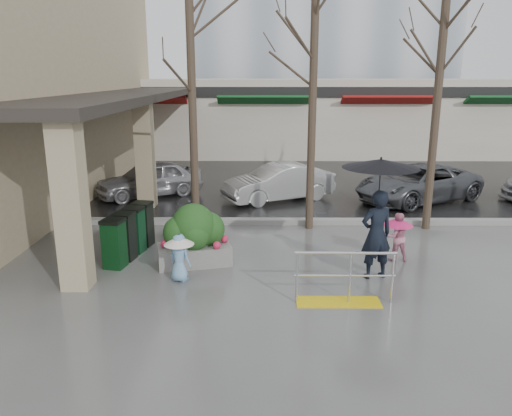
{
  "coord_description": "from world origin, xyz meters",
  "views": [
    {
      "loc": [
        -0.2,
        -9.93,
        4.19
      ],
      "look_at": [
        -0.28,
        0.91,
        1.3
      ],
      "focal_mm": 35.0,
      "sensor_mm": 36.0,
      "label": 1
    }
  ],
  "objects_px": {
    "news_boxes": "(129,233)",
    "car_b": "(279,182)",
    "child_blue": "(179,252)",
    "car_a": "(149,179)",
    "tree_mideast": "(442,48)",
    "planter": "(194,235)",
    "woman": "(378,205)",
    "tree_west": "(190,39)",
    "handrail": "(342,284)",
    "child_pink": "(397,233)",
    "tree_midwest": "(315,33)",
    "car_c": "(418,183)"
  },
  "relations": [
    {
      "from": "news_boxes",
      "to": "car_b",
      "type": "distance_m",
      "value": 6.67
    },
    {
      "from": "child_blue",
      "to": "car_a",
      "type": "xyz_separation_m",
      "value": [
        -2.26,
        7.58,
        0.0
      ]
    },
    {
      "from": "news_boxes",
      "to": "car_a",
      "type": "height_order",
      "value": "car_a"
    },
    {
      "from": "handrail",
      "to": "planter",
      "type": "relative_size",
      "value": 1.07
    },
    {
      "from": "child_blue",
      "to": "news_boxes",
      "type": "xyz_separation_m",
      "value": [
        -1.43,
        1.52,
        -0.07
      ]
    },
    {
      "from": "child_pink",
      "to": "child_blue",
      "type": "bearing_deg",
      "value": 9.38
    },
    {
      "from": "child_pink",
      "to": "child_blue",
      "type": "relative_size",
      "value": 1.12
    },
    {
      "from": "tree_mideast",
      "to": "car_b",
      "type": "bearing_deg",
      "value": 141.16
    },
    {
      "from": "car_a",
      "to": "child_pink",
      "type": "bearing_deg",
      "value": 17.1
    },
    {
      "from": "tree_mideast",
      "to": "woman",
      "type": "distance_m",
      "value": 5.32
    },
    {
      "from": "car_a",
      "to": "planter",
      "type": "bearing_deg",
      "value": -10.86
    },
    {
      "from": "tree_midwest",
      "to": "car_b",
      "type": "bearing_deg",
      "value": 102.8
    },
    {
      "from": "car_c",
      "to": "child_blue",
      "type": "bearing_deg",
      "value": -74.48
    },
    {
      "from": "tree_midwest",
      "to": "child_pink",
      "type": "relative_size",
      "value": 6.09
    },
    {
      "from": "tree_mideast",
      "to": "planter",
      "type": "bearing_deg",
      "value": -155.72
    },
    {
      "from": "handrail",
      "to": "tree_midwest",
      "type": "height_order",
      "value": "tree_midwest"
    },
    {
      "from": "car_b",
      "to": "tree_mideast",
      "type": "bearing_deg",
      "value": 24.86
    },
    {
      "from": "planter",
      "to": "car_b",
      "type": "relative_size",
      "value": 0.46
    },
    {
      "from": "planter",
      "to": "news_boxes",
      "type": "bearing_deg",
      "value": 161.52
    },
    {
      "from": "planter",
      "to": "car_a",
      "type": "distance_m",
      "value": 7.03
    },
    {
      "from": "car_a",
      "to": "tree_mideast",
      "type": "bearing_deg",
      "value": 35.02
    },
    {
      "from": "tree_west",
      "to": "car_b",
      "type": "height_order",
      "value": "tree_west"
    },
    {
      "from": "car_c",
      "to": "woman",
      "type": "bearing_deg",
      "value": -52.68
    },
    {
      "from": "tree_west",
      "to": "car_a",
      "type": "distance_m",
      "value": 6.23
    },
    {
      "from": "woman",
      "to": "child_blue",
      "type": "relative_size",
      "value": 2.53
    },
    {
      "from": "tree_midwest",
      "to": "woman",
      "type": "bearing_deg",
      "value": -73.56
    },
    {
      "from": "handrail",
      "to": "woman",
      "type": "bearing_deg",
      "value": 54.57
    },
    {
      "from": "child_blue",
      "to": "news_boxes",
      "type": "distance_m",
      "value": 2.09
    },
    {
      "from": "woman",
      "to": "car_b",
      "type": "xyz_separation_m",
      "value": [
        -1.79,
        6.8,
        -0.96
      ]
    },
    {
      "from": "car_a",
      "to": "car_b",
      "type": "relative_size",
      "value": 0.97
    },
    {
      "from": "tree_midwest",
      "to": "news_boxes",
      "type": "bearing_deg",
      "value": -153.42
    },
    {
      "from": "handrail",
      "to": "planter",
      "type": "distance_m",
      "value": 3.66
    },
    {
      "from": "woman",
      "to": "news_boxes",
      "type": "distance_m",
      "value": 5.79
    },
    {
      "from": "tree_mideast",
      "to": "news_boxes",
      "type": "bearing_deg",
      "value": -163.9
    },
    {
      "from": "planter",
      "to": "tree_west",
      "type": "bearing_deg",
      "value": 96.43
    },
    {
      "from": "tree_west",
      "to": "child_blue",
      "type": "xyz_separation_m",
      "value": [
        0.13,
        -3.77,
        -4.46
      ]
    },
    {
      "from": "car_a",
      "to": "car_b",
      "type": "bearing_deg",
      "value": 51.95
    },
    {
      "from": "handrail",
      "to": "child_blue",
      "type": "xyz_separation_m",
      "value": [
        -3.23,
        1.03,
        0.25
      ]
    },
    {
      "from": "tree_mideast",
      "to": "child_pink",
      "type": "distance_m",
      "value": 5.13
    },
    {
      "from": "news_boxes",
      "to": "planter",
      "type": "bearing_deg",
      "value": -7.58
    },
    {
      "from": "tree_mideast",
      "to": "car_c",
      "type": "distance_m",
      "value": 5.33
    },
    {
      "from": "woman",
      "to": "car_b",
      "type": "height_order",
      "value": "woman"
    },
    {
      "from": "tree_west",
      "to": "tree_mideast",
      "type": "xyz_separation_m",
      "value": [
        6.5,
        0.0,
        -0.22
      ]
    },
    {
      "from": "child_blue",
      "to": "planter",
      "type": "height_order",
      "value": "planter"
    },
    {
      "from": "tree_mideast",
      "to": "car_b",
      "type": "height_order",
      "value": "tree_mideast"
    },
    {
      "from": "child_blue",
      "to": "car_c",
      "type": "relative_size",
      "value": 0.23
    },
    {
      "from": "tree_mideast",
      "to": "handrail",
      "type": "bearing_deg",
      "value": -123.19
    },
    {
      "from": "handrail",
      "to": "tree_midwest",
      "type": "distance_m",
      "value": 6.83
    },
    {
      "from": "tree_midwest",
      "to": "news_boxes",
      "type": "distance_m",
      "value": 6.87
    },
    {
      "from": "tree_west",
      "to": "news_boxes",
      "type": "distance_m",
      "value": 5.22
    }
  ]
}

